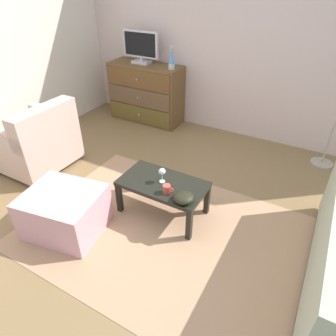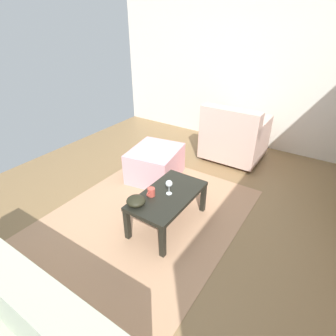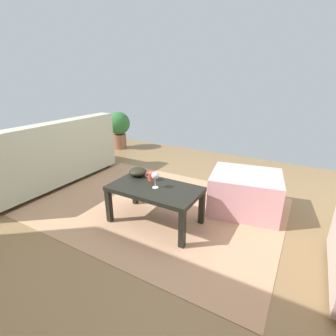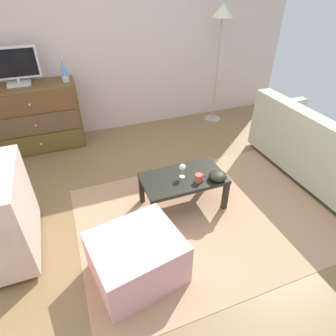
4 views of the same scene
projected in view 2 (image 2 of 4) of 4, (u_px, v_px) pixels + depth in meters
ground_plane at (166, 220)px, 3.00m from camera, size 5.55×5.02×0.05m
wall_plain_left at (257, 58)px, 4.13m from camera, size 0.12×5.02×2.77m
area_rug at (140, 221)px, 2.94m from camera, size 2.60×1.90×0.01m
coffee_table at (168, 198)px, 2.75m from camera, size 0.87×0.48×0.39m
wine_glass at (169, 184)px, 2.68m from camera, size 0.07×0.07×0.16m
mug at (151, 192)px, 2.68m from camera, size 0.11×0.08×0.08m
bowl_decorative at (136, 201)px, 2.56m from camera, size 0.19×0.19×0.08m
armchair at (234, 137)px, 4.07m from camera, size 0.80×0.85×0.86m
ottoman at (155, 164)px, 3.64m from camera, size 0.79×0.71×0.42m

